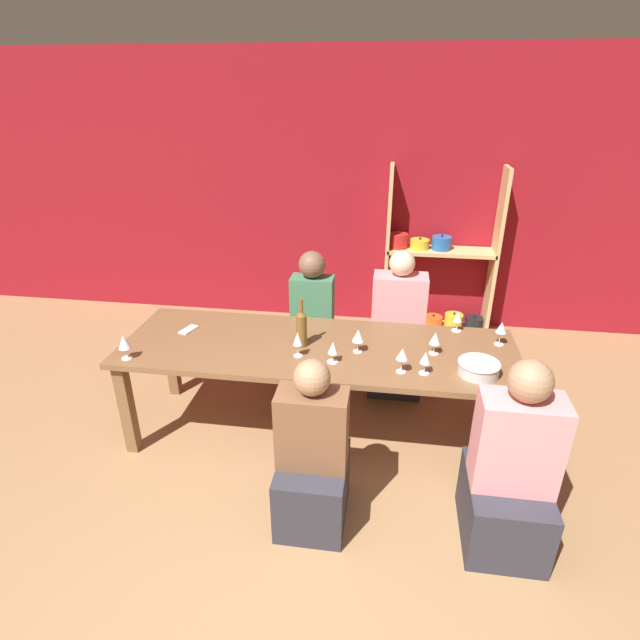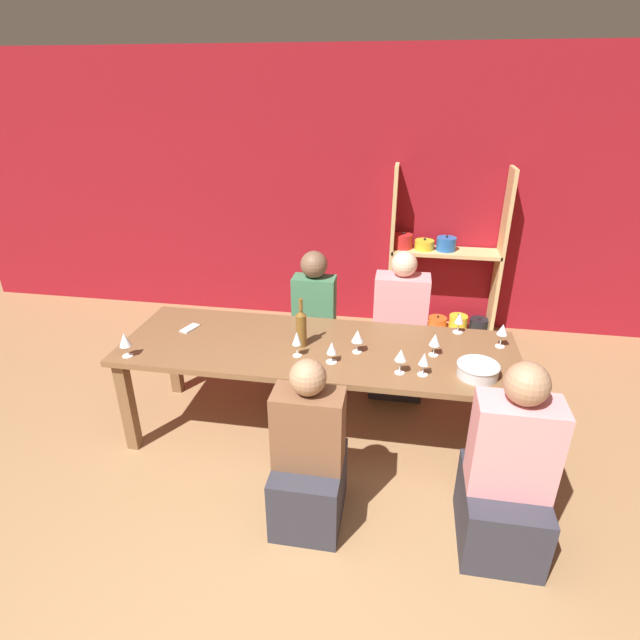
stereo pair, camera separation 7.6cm
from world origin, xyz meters
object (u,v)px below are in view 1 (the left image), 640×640
at_px(wine_glass_red_a, 124,343).
at_px(mixing_bowl, 479,367).
at_px(wine_glass_red_c, 402,355).
at_px(dining_table, 318,356).
at_px(cell_phone, 189,330).
at_px(person_near_a, 313,465).
at_px(person_far_b, 397,339).
at_px(wine_glass_red_b, 435,339).
at_px(wine_glass_red_e, 358,336).
at_px(wine_glass_white_a, 425,359).
at_px(wine_bottle_green, 302,328).
at_px(wine_glass_red_f, 458,318).
at_px(wine_glass_white_c, 298,339).
at_px(wine_glass_red_d, 501,328).
at_px(person_far_a, 313,335).
at_px(person_near_b, 509,480).
at_px(shelf_unit, 436,276).
at_px(wine_glass_white_b, 333,349).

bearing_deg(wine_glass_red_a, mixing_bowl, 3.43).
distance_m(mixing_bowl, wine_glass_red_c, 0.48).
xyz_separation_m(dining_table, cell_phone, (-0.97, 0.10, 0.08)).
distance_m(cell_phone, person_near_a, 1.42).
bearing_deg(cell_phone, wine_glass_red_c, -13.33).
bearing_deg(person_far_b, wine_glass_red_c, 90.83).
height_order(wine_glass_red_b, wine_glass_red_e, wine_glass_red_e).
relative_size(dining_table, wine_glass_red_a, 16.01).
xyz_separation_m(wine_glass_white_a, wine_glass_red_e, (-0.43, 0.22, 0.01)).
xyz_separation_m(wine_bottle_green, wine_glass_red_f, (1.07, 0.39, -0.03)).
relative_size(wine_glass_red_a, person_far_b, 0.14).
distance_m(wine_glass_red_c, person_near_a, 0.85).
relative_size(mixing_bowl, wine_glass_white_c, 1.48).
bearing_deg(person_near_a, person_far_b, 73.45).
relative_size(wine_glass_white_c, person_near_a, 0.16).
height_order(mixing_bowl, wine_glass_red_f, wine_glass_red_f).
bearing_deg(person_far_b, person_near_a, 73.45).
height_order(wine_glass_red_c, person_far_b, person_far_b).
xyz_separation_m(wine_glass_white_a, wine_glass_red_d, (0.53, 0.46, 0.02)).
distance_m(wine_glass_white_c, person_far_b, 1.22).
relative_size(wine_bottle_green, person_far_a, 0.29).
xyz_separation_m(dining_table, wine_glass_red_d, (1.23, 0.20, 0.20)).
bearing_deg(wine_bottle_green, dining_table, 5.19).
bearing_deg(wine_glass_red_c, person_near_b, -40.42).
distance_m(wine_glass_white_a, cell_phone, 1.71).
bearing_deg(wine_glass_white_a, cell_phone, 167.88).
bearing_deg(mixing_bowl, wine_glass_red_e, 167.13).
distance_m(wine_glass_red_e, person_near_a, 0.89).
bearing_deg(shelf_unit, wine_glass_red_c, -99.43).
relative_size(wine_glass_red_b, wine_glass_red_d, 0.93).
bearing_deg(shelf_unit, wine_glass_red_e, -108.37).
bearing_deg(dining_table, wine_glass_red_e, -8.35).
height_order(shelf_unit, wine_glass_red_c, shelf_unit).
bearing_deg(mixing_bowl, wine_glass_white_b, 179.03).
bearing_deg(cell_phone, person_far_a, 36.40).
height_order(mixing_bowl, wine_glass_red_b, wine_glass_red_b).
bearing_deg(shelf_unit, wine_glass_red_b, -94.38).
bearing_deg(wine_glass_red_e, person_near_a, -104.37).
xyz_separation_m(wine_glass_red_e, person_far_a, (-0.43, 0.74, -0.40)).
distance_m(wine_glass_red_e, person_far_b, 0.96).
relative_size(wine_glass_red_e, cell_phone, 1.00).
distance_m(person_near_b, person_far_b, 1.67).
bearing_deg(wine_glass_white_b, person_far_a, 107.19).
distance_m(dining_table, wine_glass_red_d, 1.26).
distance_m(wine_glass_red_b, wine_glass_red_d, 0.49).
height_order(dining_table, mixing_bowl, mixing_bowl).
relative_size(wine_glass_red_b, wine_glass_red_f, 1.02).
height_order(shelf_unit, wine_bottle_green, shelf_unit).
xyz_separation_m(mixing_bowl, person_near_a, (-0.95, -0.56, -0.39)).
bearing_deg(shelf_unit, wine_glass_red_f, -88.58).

